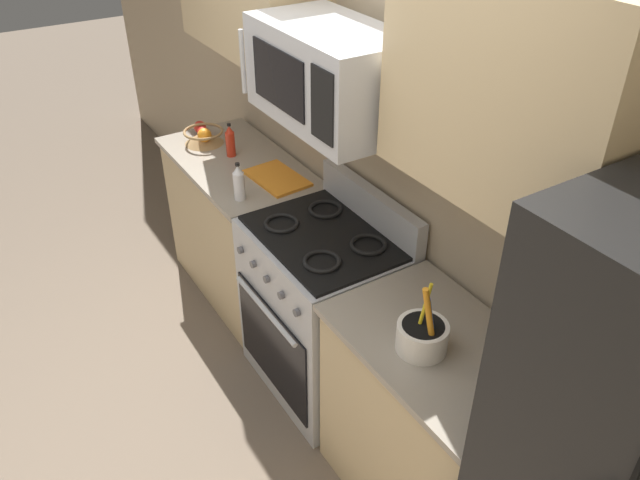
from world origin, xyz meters
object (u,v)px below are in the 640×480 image
object	(u,v)px
bottle_hot_sauce	(230,141)
fruit_basket	(204,136)
bottle_vinegar	(239,183)
range_oven	(324,310)
utensil_crock	(422,336)
cutting_board	(277,178)
microwave	(330,75)
apple_loose	(200,127)

from	to	relation	value
bottle_hot_sauce	fruit_basket	bearing A→B (deg)	-164.26
bottle_hot_sauce	bottle_vinegar	distance (m)	0.51
range_oven	bottle_vinegar	size ratio (longest dim) A/B	5.31
range_oven	utensil_crock	world-z (taller)	utensil_crock
utensil_crock	cutting_board	size ratio (longest dim) A/B	0.90
range_oven	bottle_hot_sauce	world-z (taller)	bottle_hot_sauce
cutting_board	bottle_vinegar	distance (m)	0.29
microwave	cutting_board	size ratio (longest dim) A/B	2.02
apple_loose	cutting_board	xyz separation A→B (m)	(0.78, 0.11, -0.03)
utensil_crock	cutting_board	world-z (taller)	utensil_crock
microwave	bottle_vinegar	size ratio (longest dim) A/B	3.54
range_oven	apple_loose	world-z (taller)	range_oven
utensil_crock	microwave	bearing A→B (deg)	172.04
cutting_board	bottle_vinegar	xyz separation A→B (m)	(0.09, -0.26, 0.09)
cutting_board	utensil_crock	bearing A→B (deg)	-7.00
microwave	bottle_vinegar	bearing A→B (deg)	-159.40
utensil_crock	bottle_vinegar	bearing A→B (deg)	-176.32
apple_loose	fruit_basket	bearing A→B (deg)	-14.38
range_oven	bottle_hot_sauce	size ratio (longest dim) A/B	5.47
utensil_crock	bottle_hot_sauce	world-z (taller)	utensil_crock
range_oven	apple_loose	distance (m)	1.48
bottle_vinegar	utensil_crock	bearing A→B (deg)	3.68
microwave	fruit_basket	distance (m)	1.45
range_oven	bottle_hot_sauce	bearing A→B (deg)	179.96
microwave	cutting_board	distance (m)	0.99
range_oven	apple_loose	bearing A→B (deg)	-178.92
microwave	utensil_crock	bearing A→B (deg)	-7.96
apple_loose	bottle_hot_sauce	xyz separation A→B (m)	(0.39, 0.03, 0.05)
bottle_hot_sauce	bottle_vinegar	world-z (taller)	bottle_vinegar
range_oven	microwave	distance (m)	1.21
utensil_crock	bottle_hot_sauce	xyz separation A→B (m)	(-1.82, 0.09, 0.03)
apple_loose	cutting_board	distance (m)	0.79
utensil_crock	bottle_vinegar	distance (m)	1.35
range_oven	bottle_hot_sauce	distance (m)	1.14
fruit_basket	bottle_vinegar	xyz separation A→B (m)	(0.71, -0.11, 0.04)
utensil_crock	bottle_hot_sauce	distance (m)	1.83
range_oven	microwave	size ratio (longest dim) A/B	1.50
utensil_crock	apple_loose	distance (m)	2.21
cutting_board	microwave	bearing A→B (deg)	-5.72
apple_loose	utensil_crock	bearing A→B (deg)	-1.60
apple_loose	bottle_hot_sauce	distance (m)	0.39
microwave	range_oven	bearing A→B (deg)	-89.94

